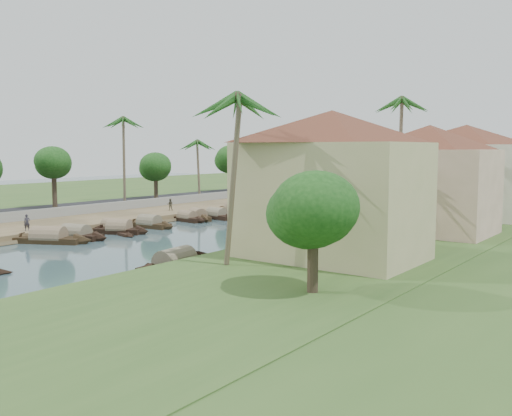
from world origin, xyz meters
The scene contains 43 objects.
ground centered at (0.00, 0.00, 0.00)m, with size 220.00×220.00×0.00m, color #395056.
left_bank centered at (-16.00, 20.00, 0.40)m, with size 10.00×180.00×0.80m, color brown.
right_bank centered at (19.00, 20.00, 0.60)m, with size 16.00×180.00×1.20m, color #304F1F.
road centered at (-24.50, 20.00, 0.70)m, with size 8.00×180.00×1.40m, color black.
retaining_wall centered at (-20.20, 20.00, 1.35)m, with size 0.40×180.00×1.10m, color gray.
far_left_fill centered at (-51.00, 20.00, 0.68)m, with size 45.00×220.00×1.35m, color #304F1F.
treeline centered at (0.00, 100.00, 4.00)m, with size 120.00×14.00×8.00m.
bridge centered at (0.00, 72.00, 1.72)m, with size 28.00×4.00×2.40m.
building_near centered at (18.99, -2.00, 6.38)m, with size 14.85×14.85×10.20m.
building_mid centered at (19.99, 14.00, 6.13)m, with size 14.11×14.11×9.70m.
building_far centered at (18.99, 28.00, 6.38)m, with size 15.59×15.59×10.20m.
sampan_2 centered at (-8.70, -6.05, 0.42)m, with size 8.61×5.67×2.31m.
sampan_3 centered at (-8.66, -3.11, 0.41)m, with size 7.96×3.22×2.11m.
sampan_4 centered at (-10.07, 2.53, 0.41)m, with size 6.57×2.05×1.89m.
sampan_5 centered at (-8.05, 1.73, 0.41)m, with size 6.76×4.36×2.15m.
sampan_6 centered at (-8.93, 6.71, 0.41)m, with size 7.14×2.37×2.11m.
sampan_7 centered at (-9.35, 13.20, 0.40)m, with size 6.60×1.92×1.80m.
sampan_8 centered at (-9.35, 15.07, 0.41)m, with size 6.71×4.27×2.09m.
sampan_9 centered at (-8.33, 17.42, 0.41)m, with size 7.62×2.86×1.94m.
sampan_10 centered at (-9.52, 22.81, 0.42)m, with size 8.26×2.08×2.26m.
sampan_11 centered at (-8.81, 23.78, 0.42)m, with size 8.10×2.54×2.28m.
sampan_12 centered at (-9.04, 30.22, 0.41)m, with size 8.88×4.46×2.12m.
sampan_13 centered at (-9.26, 28.50, 0.41)m, with size 7.26×2.55×1.98m.
sampan_14 centered at (8.88, -7.11, 0.42)m, with size 2.82×9.30×2.22m.
sampan_15 centered at (9.30, 6.37, 0.41)m, with size 3.49×7.03×1.90m.
sampan_16 centered at (9.12, 20.45, 0.40)m, with size 3.06×7.23×1.80m.
canoe_1 centered at (-7.31, 1.35, 0.10)m, with size 5.51×2.32×0.88m.
canoe_2 centered at (-5.36, 19.87, 0.10)m, with size 6.00×1.62×0.86m.
palm_0 centered at (15.00, -8.24, 11.80)m, with size 3.20×3.20×12.41m.
palm_1 centered at (16.00, 7.29, 9.35)m, with size 3.20×3.20×9.88m.
palm_2 centered at (15.00, 19.25, 13.46)m, with size 3.20×3.20×14.16m.
palm_3 centered at (16.00, 36.03, 10.84)m, with size 3.20×3.20×11.43m.
palm_5 centered at (-24.00, 15.99, 12.62)m, with size 3.20×3.20×13.07m.
palm_6 centered at (-22.00, 29.14, 9.68)m, with size 3.20×3.20×10.02m.
palm_7 centered at (14.00, 55.74, 10.00)m, with size 3.20×3.20×10.56m.
palm_8 centered at (-20.50, 58.23, 11.86)m, with size 3.20×3.20×12.28m.
tree_2 centered at (-24.00, 4.88, 6.91)m, with size 4.38×4.38×7.43m.
tree_3 centered at (-24.00, 21.92, 5.99)m, with size 4.66×4.66×6.58m.
tree_4 centered at (-24.00, 39.53, 6.84)m, with size 5.41×5.41×7.75m.
tree_5 centered at (-24.00, 51.38, 7.12)m, with size 4.84×4.84×7.81m.
tree_7 centered at (23.00, -10.97, 5.49)m, with size 4.58×4.58×6.24m.
person_near centered at (-12.55, -5.88, 1.61)m, with size 0.59×0.39×1.62m, color #2D2B33.
person_far centered at (-14.65, 15.59, 1.56)m, with size 0.73×0.57×1.51m, color #3A3728.
Camera 1 is at (38.42, -36.53, 8.82)m, focal length 40.00 mm.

